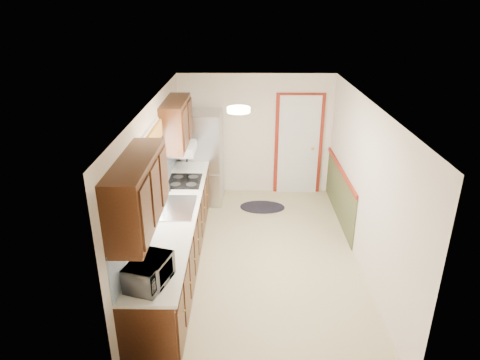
{
  "coord_description": "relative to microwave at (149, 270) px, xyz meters",
  "views": [
    {
      "loc": [
        -0.23,
        -5.62,
        3.67
      ],
      "look_at": [
        -0.29,
        0.34,
        1.15
      ],
      "focal_mm": 32.0,
      "sensor_mm": 36.0,
      "label": 1
    }
  ],
  "objects": [
    {
      "name": "room_shell",
      "position": [
        1.2,
        1.95,
        0.09
      ],
      "size": [
        3.2,
        5.2,
        2.52
      ],
      "color": "#BFB587",
      "rests_on": "ground"
    },
    {
      "name": "back_wall_trim",
      "position": [
        2.19,
        4.16,
        -0.23
      ],
      "size": [
        1.12,
        2.3,
        2.08
      ],
      "color": "maroon",
      "rests_on": "ground"
    },
    {
      "name": "cooktop",
      "position": [
        0.01,
        2.7,
        -0.16
      ],
      "size": [
        0.52,
        0.63,
        0.02
      ],
      "primitive_type": "cube",
      "color": "black",
      "rests_on": "kitchen_run"
    },
    {
      "name": "ceiling_fixture",
      "position": [
        0.9,
        1.75,
        1.25
      ],
      "size": [
        0.3,
        0.3,
        0.06
      ],
      "primitive_type": "cylinder",
      "color": "#FFD88C",
      "rests_on": "room_shell"
    },
    {
      "name": "microwave",
      "position": [
        0.0,
        0.0,
        0.0
      ],
      "size": [
        0.42,
        0.58,
        0.35
      ],
      "primitive_type": "imported",
      "rotation": [
        0.0,
        0.0,
        1.28
      ],
      "color": "white",
      "rests_on": "kitchen_run"
    },
    {
      "name": "refrigerator",
      "position": [
        0.18,
        4.0,
        -0.23
      ],
      "size": [
        0.77,
        0.76,
        1.78
      ],
      "rotation": [
        0.0,
        0.0,
        -0.04
      ],
      "color": "#B7B7BC",
      "rests_on": "ground"
    },
    {
      "name": "kitchen_run",
      "position": [
        -0.04,
        1.66,
        -0.3
      ],
      "size": [
        0.63,
        4.0,
        2.2
      ],
      "color": "#381B0C",
      "rests_on": "ground"
    },
    {
      "name": "rug",
      "position": [
        1.33,
        3.66,
        -1.11
      ],
      "size": [
        0.88,
        0.59,
        0.01
      ],
      "primitive_type": "ellipsoid",
      "rotation": [
        0.0,
        0.0,
        -0.04
      ],
      "color": "black",
      "rests_on": "ground"
    }
  ]
}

